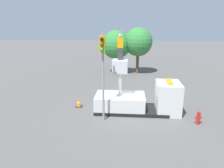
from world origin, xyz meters
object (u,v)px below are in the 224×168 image
Objects in this scene: fire_hydrant at (198,118)px; worker at (120,47)px; bucket_truck at (139,100)px; tree_left_bg at (138,42)px; traffic_cone_rear at (79,103)px; traffic_light_pole at (103,61)px; tree_right_bg at (116,45)px.

worker is at bearing 160.72° from fire_hydrant.
tree_left_bg reaches higher than bucket_truck.
worker is at bearing -97.57° from tree_left_bg.
fire_hydrant is (5.15, -1.80, -4.24)m from worker.
bucket_truck is 9.72× the size of traffic_cone_rear.
worker reaches higher than bucket_truck.
tree_left_bg is (-3.52, 14.05, 3.46)m from fire_hydrant.
fire_hydrant is at bearing -25.86° from bucket_truck.
traffic_light_pole is 13.82m from tree_right_bg.
worker is at bearing -84.99° from tree_right_bg.
bucket_truck is at bearing 36.65° from traffic_light_pole.
worker is 0.30× the size of traffic_light_pole.
tree_left_bg reaches higher than traffic_cone_rear.
worker is 0.33× the size of tree_right_bg.
bucket_truck is 4.08m from worker.
tree_right_bg is at bearing 114.20° from fire_hydrant.
traffic_cone_rear is at bearing -100.56° from tree_right_bg.
bucket_truck is 4.15m from fire_hydrant.
worker is 2.16m from traffic_light_pole.
worker is 5.46m from traffic_cone_rear.
fire_hydrant is 1.47× the size of traffic_cone_rear.
bucket_truck is 12.62m from tree_left_bg.
worker is 2.78× the size of traffic_cone_rear.
worker is 12.39m from tree_left_bg.
traffic_light_pole is at bearing -89.77° from tree_right_bg.
worker is at bearing 61.16° from traffic_light_pole.
bucket_truck is 1.06× the size of traffic_light_pole.
tree_left_bg is 2.71m from tree_right_bg.
traffic_light_pole is 6.21× the size of fire_hydrant.
worker is 1.89× the size of fire_hydrant.
fire_hydrant is 14.90m from tree_left_bg.
tree_right_bg is at bearing 95.01° from worker.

